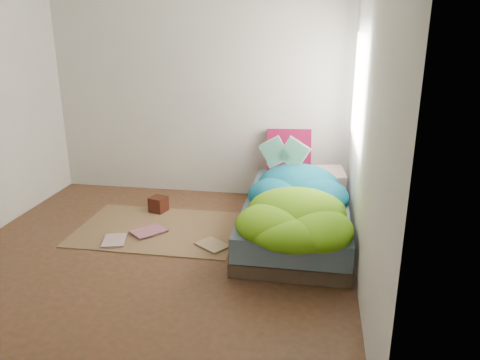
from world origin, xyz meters
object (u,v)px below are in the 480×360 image
object	(u,v)px
bed	(296,216)
open_book	(284,143)
floor_book_b	(143,228)
floor_book_a	(103,241)
pillow_magenta	(289,151)
wooden_box	(158,204)

from	to	relation	value
bed	open_book	distance (m)	0.76
open_book	bed	bearing A→B (deg)	-62.45
open_book	floor_book_b	size ratio (longest dim) A/B	1.34
bed	floor_book_b	xyz separation A→B (m)	(-1.51, -0.21, -0.14)
open_book	floor_book_b	xyz separation A→B (m)	(-1.35, -0.59, -0.78)
bed	floor_book_a	bearing A→B (deg)	-162.64
bed	open_book	world-z (taller)	open_book
bed	pillow_magenta	world-z (taller)	pillow_magenta
floor_book_b	pillow_magenta	bearing A→B (deg)	80.75
bed	floor_book_a	world-z (taller)	bed
floor_book_a	open_book	bearing A→B (deg)	14.94
floor_book_a	wooden_box	bearing A→B (deg)	57.23
open_book	pillow_magenta	bearing A→B (deg)	91.82
pillow_magenta	open_book	xyz separation A→B (m)	(-0.02, -0.52, 0.22)
bed	open_book	size ratio (longest dim) A/B	4.71
pillow_magenta	floor_book_b	xyz separation A→B (m)	(-1.37, -1.12, -0.56)
floor_book_a	bed	bearing A→B (deg)	2.15
bed	floor_book_a	size ratio (longest dim) A/B	7.01
bed	pillow_magenta	bearing A→B (deg)	99.35
bed	floor_book_a	distance (m)	1.87
wooden_box	floor_book_a	bearing A→B (deg)	-107.56
bed	pillow_magenta	xyz separation A→B (m)	(-0.15, 0.90, 0.42)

